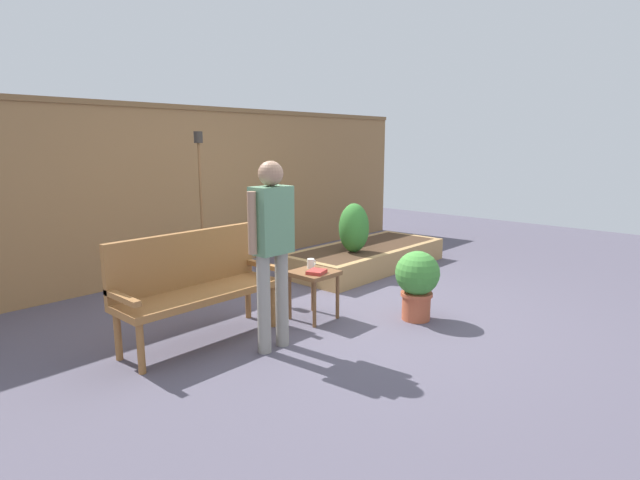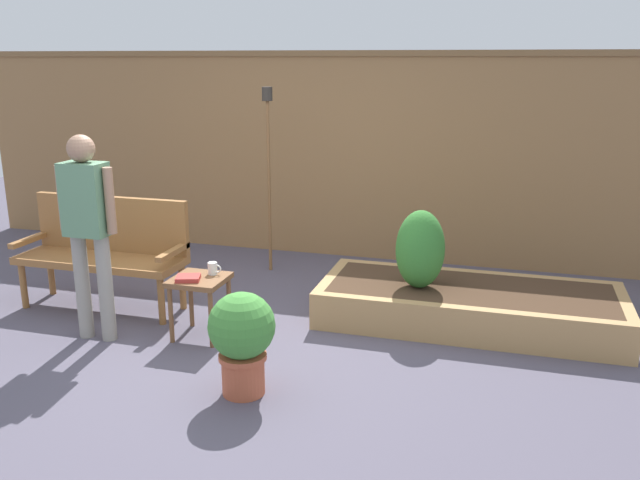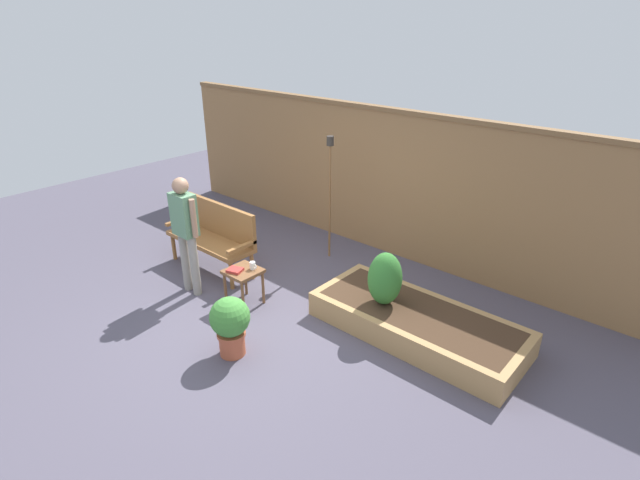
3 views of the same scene
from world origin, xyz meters
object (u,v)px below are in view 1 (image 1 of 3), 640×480
Objects in this scene: book_on_table at (317,272)px; potted_boxwood at (417,280)px; tiki_torch at (200,183)px; side_table at (314,279)px; cup_on_table at (311,263)px; garden_bench at (193,279)px; shrub_near_bench at (354,228)px; person_by_bench at (272,239)px.

potted_boxwood is at bearing -61.34° from book_on_table.
tiki_torch reaches higher than book_on_table.
cup_on_table is (0.07, 0.10, 0.13)m from side_table.
book_on_table is at bearing 136.73° from potted_boxwood.
book_on_table is (1.03, -0.49, -0.05)m from garden_bench.
cup_on_table reaches higher than side_table.
book_on_table is (-0.05, -0.08, 0.10)m from side_table.
tiki_torch is (-0.14, 1.63, 0.71)m from cup_on_table.
garden_bench is 3.00× the size of side_table.
cup_on_table is 0.17× the size of shrub_near_bench.
potted_boxwood is (0.71, -0.67, -0.10)m from book_on_table.
shrub_near_bench is at bearing 23.42° from person_by_bench.
tiki_torch reaches higher than potted_boxwood.
side_table is 0.14m from book_on_table.
book_on_table is at bearing -122.56° from cup_on_table.
cup_on_table is at bearing 124.74° from potted_boxwood.
cup_on_table is at bearing -156.30° from shrub_near_bench.
cup_on_table is 0.16× the size of potted_boxwood.
side_table is 0.96m from person_by_bench.
garden_bench is 2.27× the size of shrub_near_bench.
person_by_bench is (-0.71, -0.16, 0.44)m from book_on_table.
potted_boxwood reaches higher than cup_on_table.
person_by_bench is (0.32, -0.66, 0.39)m from garden_bench.
garden_bench reaches higher than cup_on_table.
cup_on_table is at bearing 54.91° from side_table.
person_by_bench reaches higher than shrub_near_bench.
tiki_torch is at bearing 106.39° from potted_boxwood.
cup_on_table is (1.14, -0.31, -0.02)m from garden_bench.
garden_bench is at bearing -172.53° from shrub_near_bench.
potted_boxwood is at bearing -19.56° from person_by_bench.
person_by_bench is (-0.82, -0.35, 0.41)m from cup_on_table.
side_table is 1.75m from shrub_near_bench.
side_table is at bearing -154.20° from shrub_near_bench.
tiki_torch is (-0.02, 1.81, 0.74)m from book_on_table.
book_on_table is 0.11× the size of person_by_bench.
garden_bench reaches higher than side_table.
side_table is at bearing -20.94° from garden_bench.
shrub_near_bench is at bearing -30.70° from tiki_torch.
potted_boxwood is at bearing -33.81° from garden_bench.
person_by_bench is (-2.32, -1.00, 0.32)m from shrub_near_bench.
cup_on_table is 0.07× the size of person_by_bench.
garden_bench reaches higher than potted_boxwood.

